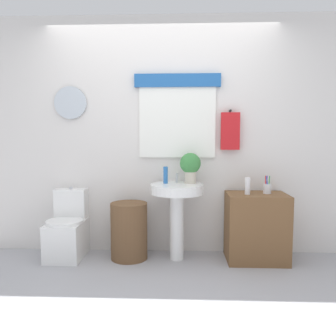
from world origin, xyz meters
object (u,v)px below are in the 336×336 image
at_px(pedestal_sink, 177,202).
at_px(toilet, 68,231).
at_px(wooden_cabinet, 256,227).
at_px(toothbrush_cup, 267,188).
at_px(lotion_bottle, 248,186).
at_px(soap_bottle, 166,175).
at_px(potted_plant, 190,165).
at_px(laundry_hamper, 129,231).

bearing_deg(pedestal_sink, toilet, 178.38).
distance_m(wooden_cabinet, toothbrush_cup, 0.42).
distance_m(lotion_bottle, toothbrush_cup, 0.23).
bearing_deg(soap_bottle, pedestal_sink, -22.62).
distance_m(pedestal_sink, potted_plant, 0.41).
bearing_deg(laundry_hamper, wooden_cabinet, 0.00).
xyz_separation_m(pedestal_sink, wooden_cabinet, (0.83, 0.00, -0.26)).
distance_m(soap_bottle, lotion_bottle, 0.85).
bearing_deg(toilet, lotion_bottle, -2.21).
xyz_separation_m(toilet, soap_bottle, (1.06, 0.02, 0.61)).
distance_m(wooden_cabinet, lotion_bottle, 0.45).
bearing_deg(wooden_cabinet, toothbrush_cup, 10.62).
bearing_deg(toothbrush_cup, wooden_cabinet, -169.38).
bearing_deg(lotion_bottle, pedestal_sink, 176.83).
bearing_deg(wooden_cabinet, soap_bottle, 176.98).
height_order(soap_bottle, lotion_bottle, soap_bottle).
distance_m(toilet, toothbrush_cup, 2.17).
xyz_separation_m(lotion_bottle, toothbrush_cup, (0.21, 0.06, -0.03)).
height_order(wooden_cabinet, potted_plant, potted_plant).
distance_m(toilet, potted_plant, 1.50).
relative_size(toilet, toothbrush_cup, 3.98).
bearing_deg(laundry_hamper, pedestal_sink, 0.00).
distance_m(laundry_hamper, wooden_cabinet, 1.34).
height_order(toilet, toothbrush_cup, toothbrush_cup).
height_order(wooden_cabinet, lotion_bottle, lotion_bottle).
bearing_deg(toothbrush_cup, potted_plant, 177.13).
xyz_separation_m(soap_bottle, toothbrush_cup, (1.06, -0.03, -0.13)).
bearing_deg(soap_bottle, laundry_hamper, -172.63).
height_order(toilet, soap_bottle, soap_bottle).
distance_m(soap_bottle, potted_plant, 0.28).
bearing_deg(pedestal_sink, soap_bottle, 157.38).
xyz_separation_m(wooden_cabinet, soap_bottle, (-0.95, 0.05, 0.54)).
xyz_separation_m(pedestal_sink, potted_plant, (0.14, 0.06, 0.38)).
distance_m(toilet, laundry_hamper, 0.67).
bearing_deg(laundry_hamper, lotion_bottle, -1.87).
relative_size(pedestal_sink, lotion_bottle, 4.61).
relative_size(pedestal_sink, wooden_cabinet, 1.14).
bearing_deg(soap_bottle, toothbrush_cup, -1.62).
distance_m(toilet, wooden_cabinet, 2.01).
relative_size(potted_plant, lotion_bottle, 1.85).
bearing_deg(wooden_cabinet, pedestal_sink, 180.00).
xyz_separation_m(laundry_hamper, wooden_cabinet, (1.34, 0.00, 0.05)).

